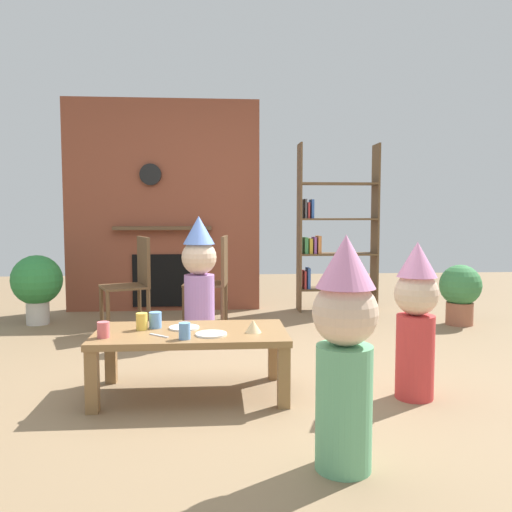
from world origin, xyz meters
The scene contains 19 objects.
ground_plane centered at (0.00, 0.00, 0.00)m, with size 12.00×12.00×0.00m, color #846B4C.
brick_fireplace_feature centered at (-0.75, 2.60, 1.19)m, with size 2.20×0.28×2.40m.
bookshelf centered at (1.17, 2.40, 0.88)m, with size 0.90×0.28×1.90m.
coffee_table centered at (-0.31, -0.33, 0.34)m, with size 1.17×0.62×0.40m.
paper_cup_near_left centered at (-0.81, -0.47, 0.45)m, with size 0.07×0.07×0.09m, color #E5666B.
paper_cup_near_right centered at (-0.33, -0.54, 0.45)m, with size 0.07×0.07×0.10m, color #669EE0.
paper_cup_center centered at (-0.61, -0.27, 0.45)m, with size 0.07×0.07×0.10m, color #F2CC4C.
paper_cup_far_left centered at (-0.53, -0.23, 0.45)m, with size 0.08×0.08×0.10m, color #669EE0.
paper_plate_front centered at (-0.35, -0.26, 0.40)m, with size 0.19×0.19×0.01m, color white.
paper_plate_rear centered at (-0.18, -0.45, 0.40)m, with size 0.19×0.19×0.01m, color white.
birthday_cake_slice centered at (0.07, -0.40, 0.44)m, with size 0.10×0.10×0.08m, color #EAC68C.
table_fork centered at (-0.49, -0.45, 0.40)m, with size 0.15×0.02×0.01m, color silver.
child_with_cone_hat centered at (0.40, -1.34, 0.54)m, with size 0.29×0.29×1.03m.
child_in_pink centered at (1.05, -0.50, 0.50)m, with size 0.26×0.26×0.95m.
child_by_the_chairs centered at (-0.30, 1.03, 0.58)m, with size 0.30×0.30×1.10m.
dining_chair_left centered at (-0.91, 1.40, 0.51)m, with size 0.52×0.52×0.90m.
dining_chair_middle centered at (-0.16, 1.51, 0.51)m, with size 0.44×0.44×0.90m.
potted_plant_tall centered at (2.29, 1.52, 0.35)m, with size 0.41×0.41×0.60m.
potted_plant_short centered at (-1.95, 1.87, 0.42)m, with size 0.50×0.50×0.70m.
Camera 1 is at (-0.15, -3.54, 1.12)m, focal length 37.00 mm.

